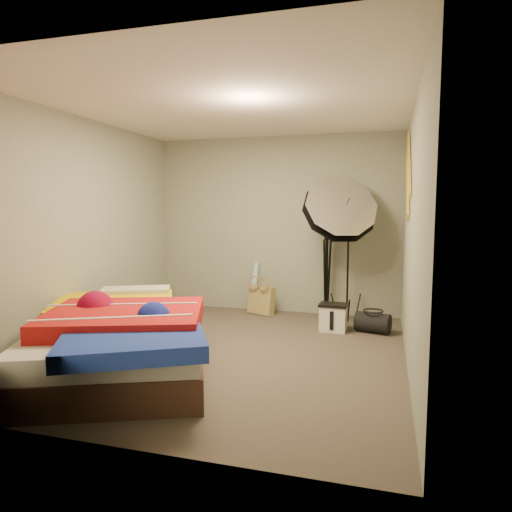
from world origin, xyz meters
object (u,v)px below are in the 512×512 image
(tote_bag, at_px, (261,300))
(camera_case, at_px, (333,318))
(wrapping_roll, at_px, (254,287))
(duffel_bag, at_px, (373,323))
(photo_umbrella, at_px, (339,212))
(bed, at_px, (123,338))
(camera_tripod, at_px, (327,268))

(tote_bag, relative_size, camera_case, 1.27)
(tote_bag, height_order, wrapping_roll, wrapping_roll)
(tote_bag, xyz_separation_m, duffel_bag, (1.55, -0.57, -0.08))
(camera_case, bearing_deg, photo_umbrella, 93.29)
(tote_bag, distance_m, wrapping_roll, 0.27)
(tote_bag, height_order, bed, bed)
(wrapping_roll, height_order, camera_case, wrapping_roll)
(photo_umbrella, bearing_deg, camera_tripod, 124.04)
(camera_case, distance_m, duffel_bag, 0.47)
(duffel_bag, relative_size, photo_umbrella, 0.20)
(camera_case, xyz_separation_m, duffel_bag, (0.47, 0.06, -0.03))
(wrapping_roll, relative_size, camera_tripod, 0.60)
(tote_bag, bearing_deg, camera_case, -6.20)
(tote_bag, distance_m, photo_umbrella, 1.66)
(wrapping_roll, xyz_separation_m, photo_umbrella, (1.23, -0.34, 1.10))
(camera_case, height_order, bed, bed)
(bed, bearing_deg, tote_bag, 76.07)
(bed, xyz_separation_m, camera_tripod, (1.53, 2.60, 0.37))
(duffel_bag, relative_size, camera_tripod, 0.34)
(camera_case, relative_size, camera_tripod, 0.27)
(photo_umbrella, bearing_deg, bed, -126.02)
(photo_umbrella, height_order, camera_tripod, photo_umbrella)
(photo_umbrella, bearing_deg, wrapping_roll, 164.49)
(duffel_bag, distance_m, bed, 2.93)
(wrapping_roll, relative_size, bed, 0.28)
(camera_case, bearing_deg, tote_bag, 152.98)
(camera_tripod, bearing_deg, wrapping_roll, 175.47)
(wrapping_roll, xyz_separation_m, bed, (-0.47, -2.69, -0.04))
(tote_bag, xyz_separation_m, camera_tripod, (0.90, 0.08, 0.48))
(wrapping_roll, bearing_deg, tote_bag, -46.22)
(wrapping_roll, xyz_separation_m, duffel_bag, (1.70, -0.73, -0.23))
(camera_tripod, bearing_deg, tote_bag, -175.17)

